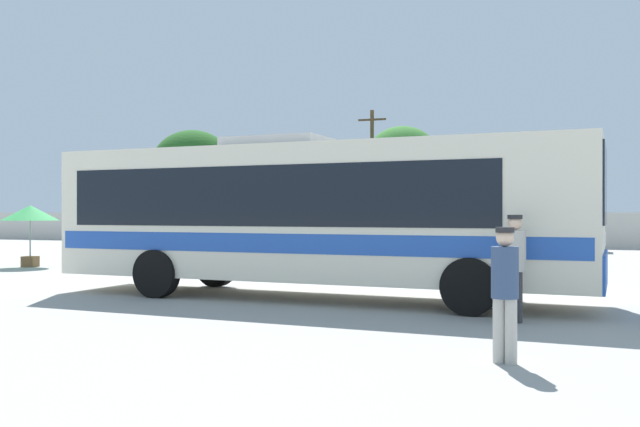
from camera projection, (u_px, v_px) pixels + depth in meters
ground_plane at (384, 264)px, 24.96m from camera, size 300.00×300.00×0.00m
perimeter_wall at (454, 229)px, 38.75m from camera, size 80.00×0.30×1.86m
coach_bus_cream_blue at (308, 212)px, 15.07m from camera, size 11.71×3.12×3.48m
attendant_by_bus_door at (515, 261)px, 11.64m from camera, size 0.49×0.49×1.80m
passenger_waiting_on_apron at (505, 286)px, 8.51m from camera, size 0.39×0.39×1.66m
vendor_umbrella_near_gate_green at (30, 215)px, 23.81m from camera, size 1.88×1.88×2.10m
parked_car_leftmost_maroon at (205, 231)px, 40.70m from camera, size 4.68×2.32×1.46m
parked_car_second_silver at (305, 232)px, 38.58m from camera, size 4.22×2.03×1.45m
parked_car_third_silver at (418, 233)px, 35.88m from camera, size 4.38×2.03×1.53m
parked_car_rightmost_white at (560, 235)px, 33.22m from camera, size 4.19×2.12×1.44m
utility_pole_near at (372, 173)px, 44.30m from camera, size 1.80×0.24×8.34m
roadside_tree_left at (193, 164)px, 48.00m from camera, size 5.50×5.50×7.51m
roadside_tree_midleft at (326, 170)px, 43.61m from camera, size 3.21×3.21×5.90m
roadside_tree_midright at (402, 157)px, 42.42m from camera, size 4.39×4.39×7.09m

